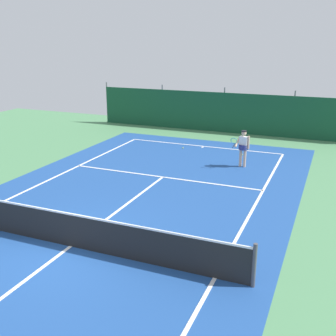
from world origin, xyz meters
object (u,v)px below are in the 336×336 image
(tennis_player, at_px, (243,146))
(parked_car, at_px, (292,115))
(tennis_ball_midcourt, at_px, (183,148))
(tennis_ball_near_player, at_px, (242,154))
(tennis_net, at_px, (70,229))

(tennis_player, relative_size, parked_car, 0.38)
(tennis_ball_midcourt, bearing_deg, tennis_ball_near_player, -1.68)
(tennis_net, height_order, tennis_ball_midcourt, tennis_net)
(tennis_ball_near_player, height_order, parked_car, parked_car)
(tennis_player, distance_m, tennis_ball_near_player, 2.14)
(tennis_ball_midcourt, xyz_separation_m, parked_car, (4.58, 7.50, 0.81))
(tennis_player, bearing_deg, tennis_ball_midcourt, -20.58)
(tennis_net, relative_size, tennis_player, 6.17)
(tennis_ball_near_player, distance_m, parked_car, 7.78)
(tennis_player, distance_m, tennis_ball_midcourt, 4.17)
(parked_car, bearing_deg, tennis_ball_near_player, 75.52)
(tennis_ball_near_player, distance_m, tennis_ball_midcourt, 3.13)
(parked_car, bearing_deg, tennis_player, 80.17)
(tennis_player, height_order, tennis_ball_midcourt, tennis_player)
(tennis_ball_near_player, bearing_deg, parked_car, 79.19)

